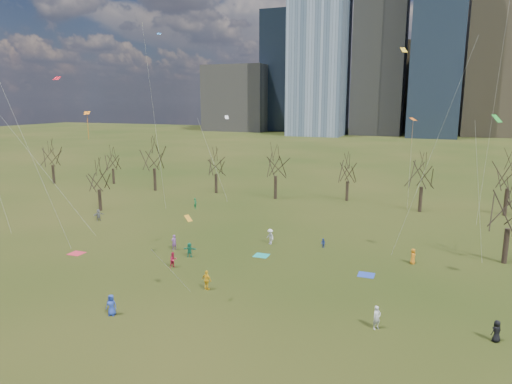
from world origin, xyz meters
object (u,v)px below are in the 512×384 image
(person_2, at_px, (173,260))
(blanket_crimson, at_px, (77,253))
(blanket_teal, at_px, (261,255))
(blanket_navy, at_px, (366,275))
(person_4, at_px, (207,280))
(person_0, at_px, (111,305))
(person_1, at_px, (377,318))

(person_2, bearing_deg, blanket_crimson, 115.45)
(blanket_teal, xyz_separation_m, person_2, (-7.26, -6.70, 0.81))
(blanket_navy, distance_m, person_4, 15.88)
(blanket_teal, height_order, person_0, person_0)
(blanket_navy, relative_size, person_1, 0.87)
(person_2, distance_m, person_4, 6.95)
(blanket_teal, xyz_separation_m, person_0, (-6.34, -17.79, 0.86))
(blanket_crimson, height_order, person_2, person_2)
(blanket_navy, height_order, person_2, person_2)
(person_2, bearing_deg, blanket_teal, -22.25)
(person_0, bearing_deg, person_2, 78.30)
(blanket_crimson, height_order, person_0, person_0)
(person_0, bearing_deg, blanket_navy, 25.21)
(blanket_navy, relative_size, person_4, 0.86)
(person_1, bearing_deg, blanket_navy, 56.25)
(blanket_crimson, distance_m, person_4, 18.76)
(blanket_teal, bearing_deg, person_0, -109.60)
(blanket_navy, distance_m, blanket_crimson, 31.94)
(blanket_navy, bearing_deg, person_4, -146.22)
(blanket_teal, distance_m, person_0, 18.90)
(blanket_crimson, distance_m, person_0, 17.42)
(person_1, bearing_deg, person_2, 119.62)
(person_0, relative_size, person_4, 0.95)
(person_4, bearing_deg, person_2, -16.48)
(person_4, bearing_deg, blanket_crimson, 5.37)
(blanket_crimson, relative_size, person_2, 0.97)
(person_1, bearing_deg, blanket_teal, 92.94)
(blanket_navy, xyz_separation_m, person_0, (-18.05, -16.08, 0.86))
(blanket_teal, bearing_deg, blanket_navy, -8.29)
(blanket_teal, bearing_deg, person_1, -42.00)
(blanket_crimson, xyz_separation_m, person_2, (12.56, 0.09, 0.81))
(blanket_teal, xyz_separation_m, blanket_crimson, (-19.82, -6.79, 0.00))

